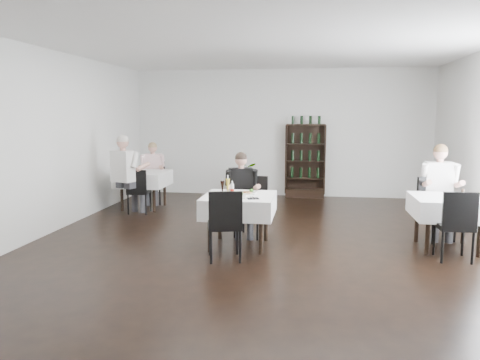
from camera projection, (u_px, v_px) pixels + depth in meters
name	position (u px, v px, depth m)	size (l,w,h in m)	color
room_shell	(260.00, 146.00, 6.72)	(9.00, 9.00, 9.00)	black
wine_shelf	(305.00, 162.00, 10.94)	(0.90, 0.28, 1.75)	black
main_table	(239.00, 205.00, 6.89)	(1.03, 1.03, 0.77)	black
left_table	(143.00, 179.00, 9.70)	(0.98, 0.98, 0.77)	black
right_table	(448.00, 207.00, 6.73)	(0.98, 0.98, 0.77)	black
potted_tree	(242.00, 179.00, 11.11)	(0.75, 0.65, 0.83)	#2C6121
main_chair_far	(252.00, 202.00, 7.53)	(0.53, 0.53, 0.96)	black
main_chair_near	(225.00, 221.00, 6.19)	(0.54, 0.54, 0.96)	black
left_chair_far	(154.00, 180.00, 10.28)	(0.44, 0.44, 0.91)	black
left_chair_near	(138.00, 189.00, 9.16)	(0.43, 0.44, 0.88)	black
right_chair_far	(434.00, 204.00, 7.32)	(0.58, 0.58, 0.97)	black
right_chair_near	(456.00, 221.00, 6.17)	(0.45, 0.45, 0.96)	black
diner_main	(242.00, 188.00, 7.46)	(0.57, 0.61, 1.35)	#3A3A41
diner_left_far	(153.00, 168.00, 10.19)	(0.55, 0.57, 1.34)	#3A3A41
diner_left_near	(126.00, 169.00, 9.02)	(0.69, 0.73, 1.56)	#3A3A41
diner_right_far	(440.00, 184.00, 7.33)	(0.56, 0.55, 1.49)	#3A3A41
plate_far	(248.00, 193.00, 6.99)	(0.23, 0.23, 0.07)	white
plate_near	(237.00, 196.00, 6.66)	(0.28, 0.28, 0.08)	white
pilsner_dark	(222.00, 188.00, 6.88)	(0.06, 0.06, 0.26)	black
pilsner_lager	(228.00, 186.00, 6.94)	(0.07, 0.07, 0.29)	gold
coke_bottle	(232.00, 189.00, 6.85)	(0.05, 0.05, 0.21)	silver
napkin_cutlery	(253.00, 198.00, 6.58)	(0.19, 0.17, 0.02)	black
pepper_mill	(463.00, 193.00, 6.77)	(0.04, 0.04, 0.11)	black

